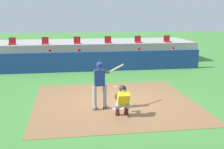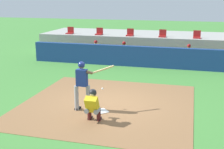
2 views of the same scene
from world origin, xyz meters
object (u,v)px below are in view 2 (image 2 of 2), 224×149
(dugout_player_2, at_px, (188,55))
(stadium_seat_2, at_px, (130,34))
(dugout_player_1, at_px, (123,52))
(batter_at_plate, at_px, (83,83))
(catcher_crouched, at_px, (93,104))
(stadium_seat_1, at_px, (99,33))
(stadium_seat_4, at_px, (197,36))
(stadium_seat_0, at_px, (70,32))
(stadium_seat_3, at_px, (163,35))
(dugout_player_0, at_px, (95,50))
(home_plate, at_px, (101,111))

(dugout_player_2, xyz_separation_m, stadium_seat_2, (-3.90, 2.03, 0.86))
(dugout_player_1, bearing_deg, stadium_seat_2, 90.65)
(batter_at_plate, relative_size, catcher_crouched, 1.15)
(stadium_seat_1, bearing_deg, stadium_seat_4, 0.00)
(stadium_seat_0, relative_size, stadium_seat_3, 1.00)
(stadium_seat_1, bearing_deg, dugout_player_2, -18.53)
(stadium_seat_2, bearing_deg, dugout_player_0, -131.55)
(home_plate, xyz_separation_m, dugout_player_0, (-2.89, 8.14, 0.65))
(stadium_seat_1, xyz_separation_m, stadium_seat_4, (6.50, 0.00, 0.00))
(catcher_crouched, bearing_deg, dugout_player_1, 96.65)
(home_plate, distance_m, dugout_player_1, 8.24)
(home_plate, xyz_separation_m, batter_at_plate, (-0.67, 0.01, 1.01))
(catcher_crouched, bearing_deg, stadium_seat_0, 116.07)
(home_plate, xyz_separation_m, stadium_seat_0, (-5.42, 10.18, 1.51))
(dugout_player_0, xyz_separation_m, stadium_seat_0, (-2.53, 2.03, 0.86))
(catcher_crouched, bearing_deg, home_plate, 89.42)
(home_plate, bearing_deg, stadium_seat_0, 118.02)
(home_plate, height_order, batter_at_plate, batter_at_plate)
(stadium_seat_1, distance_m, stadium_seat_3, 4.33)
(catcher_crouched, relative_size, stadium_seat_0, 3.28)
(stadium_seat_0, bearing_deg, stadium_seat_1, 0.00)
(dugout_player_2, height_order, stadium_seat_1, stadium_seat_1)
(dugout_player_1, relative_size, stadium_seat_0, 2.71)
(home_plate, bearing_deg, stadium_seat_3, 83.92)
(stadium_seat_2, xyz_separation_m, stadium_seat_4, (4.33, 0.00, 0.00))
(home_plate, relative_size, dugout_player_0, 0.34)
(batter_at_plate, xyz_separation_m, stadium_seat_1, (-2.58, 10.17, 0.50))
(stadium_seat_2, bearing_deg, batter_at_plate, -87.69)
(dugout_player_2, bearing_deg, stadium_seat_2, 152.47)
(home_plate, height_order, stadium_seat_2, stadium_seat_2)
(stadium_seat_4, bearing_deg, catcher_crouched, -106.43)
(batter_at_plate, xyz_separation_m, stadium_seat_4, (3.92, 10.17, 0.50))
(stadium_seat_4, bearing_deg, dugout_player_2, -101.91)
(stadium_seat_2, bearing_deg, stadium_seat_3, 0.00)
(stadium_seat_0, bearing_deg, dugout_player_2, -13.87)
(dugout_player_2, distance_m, stadium_seat_3, 2.81)
(stadium_seat_3, bearing_deg, dugout_player_2, -49.51)
(batter_at_plate, height_order, stadium_seat_4, stadium_seat_4)
(dugout_player_2, xyz_separation_m, stadium_seat_1, (-6.07, 2.03, 0.86))
(catcher_crouched, xyz_separation_m, stadium_seat_2, (-1.07, 11.05, 0.93))
(dugout_player_1, xyz_separation_m, dugout_player_2, (3.88, 0.00, 0.00))
(dugout_player_0, relative_size, stadium_seat_0, 2.71)
(dugout_player_0, relative_size, dugout_player_1, 1.00)
(dugout_player_0, bearing_deg, home_plate, -70.48)
(dugout_player_2, relative_size, stadium_seat_0, 2.71)
(home_plate, distance_m, stadium_seat_0, 11.63)
(batter_at_plate, bearing_deg, dugout_player_2, 66.75)
(stadium_seat_3, bearing_deg, stadium_seat_4, 0.00)
(stadium_seat_3, bearing_deg, stadium_seat_0, 180.00)
(batter_at_plate, distance_m, stadium_seat_4, 10.91)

